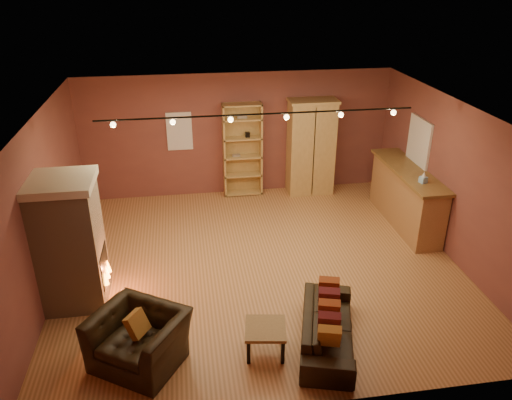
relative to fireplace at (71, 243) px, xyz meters
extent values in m
plane|color=#9F6638|center=(3.04, 0.60, -1.06)|extent=(7.00, 7.00, 0.00)
plane|color=brown|center=(3.04, 0.60, 1.74)|extent=(7.00, 7.00, 0.00)
cube|color=brown|center=(3.04, 3.85, 0.34)|extent=(7.00, 0.02, 2.80)
cube|color=brown|center=(-0.46, 0.60, 0.34)|extent=(0.02, 6.50, 2.80)
cube|color=brown|center=(6.54, 0.60, 0.34)|extent=(0.02, 6.50, 2.80)
cube|color=tan|center=(-0.01, 0.00, -0.06)|extent=(0.90, 0.90, 2.00)
cube|color=beige|center=(-0.01, 0.00, 1.00)|extent=(0.98, 0.98, 0.12)
cube|color=black|center=(0.40, 0.00, -0.46)|extent=(0.10, 0.65, 0.55)
cone|color=orange|center=(0.46, 0.00, -0.58)|extent=(0.10, 0.10, 0.22)
cube|color=white|center=(1.74, 3.83, 0.49)|extent=(0.56, 0.04, 0.86)
cube|color=tan|center=(3.13, 3.83, 0.02)|extent=(0.88, 0.04, 2.16)
cube|color=tan|center=(2.71, 3.68, 0.02)|extent=(0.04, 0.34, 2.16)
cube|color=tan|center=(3.55, 3.68, 0.02)|extent=(0.04, 0.34, 2.16)
cube|color=gray|center=(2.98, 3.68, -0.10)|extent=(0.18, 0.12, 0.05)
cube|color=black|center=(3.25, 3.68, 0.38)|extent=(0.10, 0.10, 0.12)
cube|color=tan|center=(3.13, 3.68, -1.02)|extent=(0.88, 0.34, 0.04)
cube|color=tan|center=(3.13, 3.68, -0.57)|extent=(0.88, 0.34, 0.03)
cube|color=tan|center=(3.13, 3.68, -0.13)|extent=(0.88, 0.34, 0.03)
cube|color=tan|center=(3.13, 3.68, 0.31)|extent=(0.88, 0.34, 0.04)
cube|color=tan|center=(3.13, 3.68, 0.75)|extent=(0.88, 0.34, 0.04)
cube|color=tan|center=(3.13, 3.68, 1.08)|extent=(0.88, 0.34, 0.04)
cube|color=tan|center=(4.70, 3.57, 0.02)|extent=(1.03, 0.56, 2.16)
cube|color=brown|center=(4.70, 3.29, 0.02)|extent=(0.02, 0.01, 2.06)
cube|color=tan|center=(4.70, 3.57, 1.13)|extent=(1.09, 0.62, 0.06)
cube|color=#AE7F50|center=(6.24, 1.69, -0.48)|extent=(0.55, 2.41, 1.15)
cube|color=brown|center=(6.24, 1.69, 0.12)|extent=(0.67, 2.53, 0.06)
cube|color=#8CB9E0|center=(6.19, 1.02, 0.21)|extent=(0.14, 0.14, 0.11)
cone|color=white|center=(6.19, 1.02, 0.31)|extent=(0.08, 0.08, 0.10)
cube|color=white|center=(6.51, 2.00, 0.59)|extent=(0.05, 0.90, 1.00)
imported|color=black|center=(3.65, -1.59, -0.70)|extent=(1.01, 1.89, 0.71)
cube|color=#AD742C|center=(3.50, -2.12, -0.48)|extent=(0.35, 0.30, 0.36)
cube|color=maroon|center=(3.57, -1.85, -0.48)|extent=(0.35, 0.30, 0.36)
cube|color=#9E451F|center=(3.65, -1.59, -0.48)|extent=(0.35, 0.30, 0.36)
cube|color=maroon|center=(3.73, -1.32, -0.48)|extent=(0.35, 0.30, 0.36)
cube|color=#9E451F|center=(3.80, -1.06, -0.48)|extent=(0.35, 0.30, 0.36)
imported|color=black|center=(1.04, -1.56, -0.56)|extent=(1.37, 1.25, 1.01)
cube|color=#AD742C|center=(1.04, -1.56, -0.43)|extent=(0.36, 0.38, 0.34)
cube|color=brown|center=(2.75, -1.64, -0.66)|extent=(0.63, 0.63, 0.05)
cube|color=black|center=(2.52, -1.87, -0.88)|extent=(0.05, 0.05, 0.37)
cube|color=black|center=(2.98, -1.87, -0.88)|extent=(0.05, 0.05, 0.37)
cube|color=black|center=(2.52, -1.41, -0.88)|extent=(0.05, 0.05, 0.37)
cube|color=black|center=(2.98, -1.41, -0.88)|extent=(0.05, 0.05, 0.37)
cylinder|color=black|center=(3.04, 0.80, 1.66)|extent=(5.20, 0.03, 0.03)
sphere|color=#FFD88C|center=(0.74, 0.80, 1.59)|extent=(0.09, 0.09, 0.09)
sphere|color=#FFD88C|center=(1.66, 0.80, 1.59)|extent=(0.09, 0.09, 0.09)
sphere|color=#FFD88C|center=(2.58, 0.80, 1.59)|extent=(0.09, 0.09, 0.09)
sphere|color=#FFD88C|center=(3.50, 0.80, 1.59)|extent=(0.09, 0.09, 0.09)
sphere|color=#FFD88C|center=(4.42, 0.80, 1.59)|extent=(0.09, 0.09, 0.09)
sphere|color=#FFD88C|center=(5.34, 0.80, 1.59)|extent=(0.09, 0.09, 0.09)
camera|label=1|loc=(1.79, -6.96, 3.86)|focal=35.00mm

